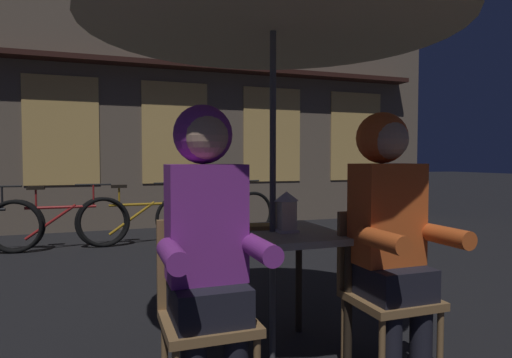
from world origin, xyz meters
TOP-DOWN VIEW (x-y plane):
  - ground_plane at (0.00, 0.00)m, footprint 60.00×60.00m
  - cafe_table at (0.00, 0.00)m, footprint 0.72×0.72m
  - lantern at (0.06, -0.05)m, footprint 0.11×0.11m
  - chair_left at (-0.48, -0.37)m, footprint 0.40×0.40m
  - chair_right at (0.48, -0.37)m, footprint 0.40×0.40m
  - person_left_hooded at (-0.48, -0.43)m, footprint 0.45×0.56m
  - person_right_hooded at (0.48, -0.43)m, footprint 0.45×0.56m
  - shopfront_building at (0.24, 5.40)m, footprint 10.00×0.93m
  - bicycle_second at (-1.43, 3.69)m, footprint 1.68×0.08m
  - bicycle_third at (-0.44, 3.72)m, footprint 1.68×0.10m
  - bicycle_fourth at (0.73, 3.86)m, footprint 1.67×0.33m
  - book at (-0.05, 0.12)m, footprint 0.23×0.18m

SIDE VIEW (x-z plane):
  - ground_plane at x=0.00m, z-range 0.00..0.00m
  - bicycle_second at x=-1.43m, z-range -0.07..0.77m
  - bicycle_third at x=-0.44m, z-range -0.07..0.77m
  - bicycle_fourth at x=0.73m, z-range -0.07..0.77m
  - chair_left at x=-0.48m, z-range 0.05..0.92m
  - chair_right at x=0.48m, z-range 0.05..0.92m
  - cafe_table at x=0.00m, z-range 0.27..1.01m
  - book at x=-0.05m, z-range 0.74..0.76m
  - person_left_hooded at x=-0.48m, z-range 0.15..1.55m
  - person_right_hooded at x=0.48m, z-range 0.15..1.55m
  - lantern at x=0.06m, z-range 0.75..0.98m
  - shopfront_building at x=0.24m, z-range -0.01..6.19m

